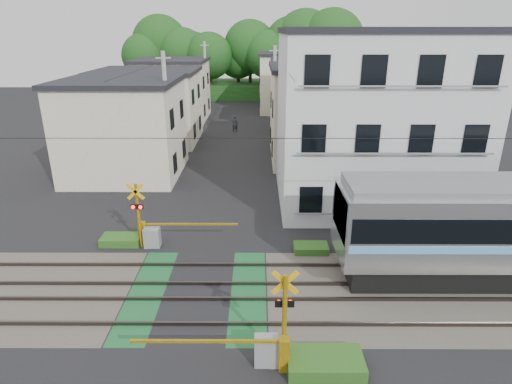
{
  "coord_description": "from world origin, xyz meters",
  "views": [
    {
      "loc": [
        2.23,
        -13.57,
        9.22
      ],
      "look_at": [
        2.16,
        5.0,
        2.11
      ],
      "focal_mm": 30.0,
      "sensor_mm": 36.0,
      "label": 1
    }
  ],
  "objects_px": {
    "crossing_signal_far": "(150,232)",
    "pedestrian": "(235,124)",
    "crossing_signal_near": "(270,345)",
    "apartment_block": "(373,119)"
  },
  "relations": [
    {
      "from": "crossing_signal_near",
      "to": "crossing_signal_far",
      "type": "distance_m",
      "value": 8.95
    },
    {
      "from": "crossing_signal_near",
      "to": "crossing_signal_far",
      "type": "height_order",
      "value": "same"
    },
    {
      "from": "crossing_signal_far",
      "to": "apartment_block",
      "type": "relative_size",
      "value": 0.46
    },
    {
      "from": "crossing_signal_near",
      "to": "pedestrian",
      "type": "height_order",
      "value": "crossing_signal_near"
    },
    {
      "from": "crossing_signal_far",
      "to": "pedestrian",
      "type": "height_order",
      "value": "crossing_signal_far"
    },
    {
      "from": "crossing_signal_near",
      "to": "pedestrian",
      "type": "xyz_separation_m",
      "value": [
        -2.51,
        30.12,
        0.1
      ]
    },
    {
      "from": "crossing_signal_near",
      "to": "crossing_signal_far",
      "type": "relative_size",
      "value": 1.0
    },
    {
      "from": "pedestrian",
      "to": "crossing_signal_near",
      "type": "bearing_deg",
      "value": 89.68
    },
    {
      "from": "crossing_signal_near",
      "to": "pedestrian",
      "type": "relative_size",
      "value": 2.91
    },
    {
      "from": "apartment_block",
      "to": "crossing_signal_near",
      "type": "bearing_deg",
      "value": -114.22
    }
  ]
}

